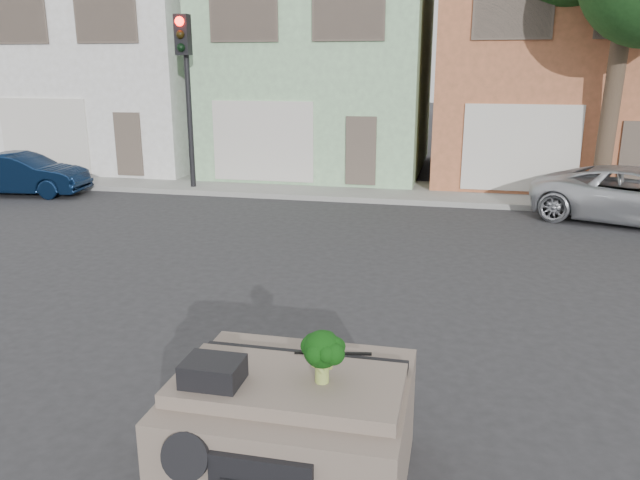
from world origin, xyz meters
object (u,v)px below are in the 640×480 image
(broccoli, at_px, (322,356))
(traffic_signal, at_px, (188,105))
(navy_sedan, at_px, (24,195))
(silver_pickup, at_px, (635,223))

(broccoli, bearing_deg, traffic_signal, 118.25)
(navy_sedan, height_order, silver_pickup, silver_pickup)
(silver_pickup, bearing_deg, navy_sedan, 111.69)
(navy_sedan, xyz_separation_m, broccoli, (11.43, -11.12, 1.35))
(broccoli, bearing_deg, silver_pickup, 65.18)
(traffic_signal, height_order, broccoli, traffic_signal)
(traffic_signal, bearing_deg, broccoli, -61.75)
(traffic_signal, bearing_deg, navy_sedan, -161.88)
(silver_pickup, bearing_deg, broccoli, 176.24)
(navy_sedan, bearing_deg, traffic_signal, -79.62)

